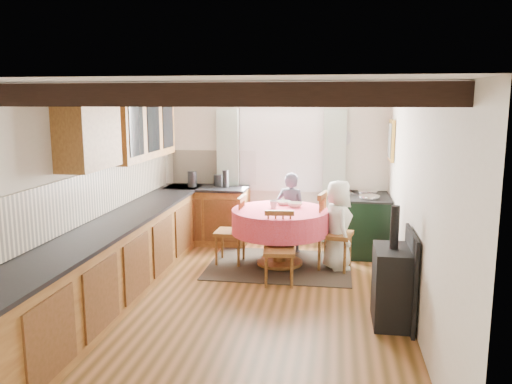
% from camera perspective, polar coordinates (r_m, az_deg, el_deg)
% --- Properties ---
extents(floor, '(3.60, 5.50, 0.00)m').
position_cam_1_polar(floor, '(5.96, -1.22, -12.30)').
color(floor, '#9E6536').
rests_on(floor, ground).
extents(ceiling, '(3.60, 5.50, 0.00)m').
position_cam_1_polar(ceiling, '(5.52, -1.32, 11.42)').
color(ceiling, white).
rests_on(ceiling, ground).
extents(wall_back, '(3.60, 0.00, 2.40)m').
position_cam_1_polar(wall_back, '(8.31, 2.09, 2.66)').
color(wall_back, silver).
rests_on(wall_back, ground).
extents(wall_front, '(3.60, 0.00, 2.40)m').
position_cam_1_polar(wall_front, '(3.05, -10.62, -10.65)').
color(wall_front, silver).
rests_on(wall_front, ground).
extents(wall_left, '(0.00, 5.50, 2.40)m').
position_cam_1_polar(wall_left, '(6.19, -17.89, -0.37)').
color(wall_left, silver).
rests_on(wall_left, ground).
extents(wall_right, '(0.00, 5.50, 2.40)m').
position_cam_1_polar(wall_right, '(5.59, 17.20, -1.41)').
color(wall_right, silver).
rests_on(wall_right, ground).
extents(beam_a, '(3.60, 0.16, 0.16)m').
position_cam_1_polar(beam_a, '(3.57, -7.13, 10.65)').
color(beam_a, black).
rests_on(beam_a, ceiling).
extents(beam_b, '(3.60, 0.16, 0.16)m').
position_cam_1_polar(beam_b, '(4.54, -3.60, 10.56)').
color(beam_b, black).
rests_on(beam_b, ceiling).
extents(beam_c, '(3.60, 0.16, 0.16)m').
position_cam_1_polar(beam_c, '(5.52, -1.31, 10.49)').
color(beam_c, black).
rests_on(beam_c, ceiling).
extents(beam_d, '(3.60, 0.16, 0.16)m').
position_cam_1_polar(beam_d, '(6.50, 0.28, 10.42)').
color(beam_d, black).
rests_on(beam_d, ceiling).
extents(beam_e, '(3.60, 0.16, 0.16)m').
position_cam_1_polar(beam_e, '(7.49, 1.45, 10.37)').
color(beam_e, black).
rests_on(beam_e, ceiling).
extents(splash_left, '(0.02, 4.50, 0.55)m').
position_cam_1_polar(splash_left, '(6.45, -16.54, 0.10)').
color(splash_left, beige).
rests_on(splash_left, wall_left).
extents(splash_back, '(1.40, 0.02, 0.55)m').
position_cam_1_polar(splash_back, '(8.46, -4.67, 2.77)').
color(splash_back, beige).
rests_on(splash_back, wall_back).
extents(base_cabinet_left, '(0.60, 5.30, 0.88)m').
position_cam_1_polar(base_cabinet_left, '(6.24, -15.04, -7.33)').
color(base_cabinet_left, '#A26E31').
rests_on(base_cabinet_left, floor).
extents(base_cabinet_back, '(1.30, 0.60, 0.88)m').
position_cam_1_polar(base_cabinet_back, '(8.34, -5.38, -2.65)').
color(base_cabinet_back, '#A26E31').
rests_on(base_cabinet_back, floor).
extents(worktop_left, '(0.64, 5.30, 0.04)m').
position_cam_1_polar(worktop_left, '(6.12, -15.06, -3.22)').
color(worktop_left, black).
rests_on(worktop_left, base_cabinet_left).
extents(worktop_back, '(1.30, 0.64, 0.04)m').
position_cam_1_polar(worktop_back, '(8.23, -5.47, 0.44)').
color(worktop_back, black).
rests_on(worktop_back, base_cabinet_back).
extents(wall_cabinet_glass, '(0.34, 1.80, 0.90)m').
position_cam_1_polar(wall_cabinet_glass, '(7.13, -12.64, 7.26)').
color(wall_cabinet_glass, '#A26E31').
rests_on(wall_cabinet_glass, wall_left).
extents(wall_cabinet_solid, '(0.34, 0.90, 0.70)m').
position_cam_1_polar(wall_cabinet_solid, '(5.77, -18.09, 5.90)').
color(wall_cabinet_solid, '#A26E31').
rests_on(wall_cabinet_solid, wall_left).
extents(window_frame, '(1.34, 0.03, 1.54)m').
position_cam_1_polar(window_frame, '(8.24, 2.79, 5.39)').
color(window_frame, white).
rests_on(window_frame, wall_back).
extents(window_pane, '(1.20, 0.01, 1.40)m').
position_cam_1_polar(window_pane, '(8.24, 2.80, 5.39)').
color(window_pane, white).
rests_on(window_pane, wall_back).
extents(curtain_left, '(0.35, 0.10, 2.10)m').
position_cam_1_polar(curtain_left, '(8.34, -3.12, 1.99)').
color(curtain_left, '#9F9F9F').
rests_on(curtain_left, wall_back).
extents(curtain_right, '(0.35, 0.10, 2.10)m').
position_cam_1_polar(curtain_right, '(8.16, 8.64, 1.71)').
color(curtain_right, '#9F9F9F').
rests_on(curtain_right, wall_back).
extents(curtain_rod, '(2.00, 0.03, 0.03)m').
position_cam_1_polar(curtain_rod, '(8.13, 2.76, 9.56)').
color(curtain_rod, black).
rests_on(curtain_rod, wall_back).
extents(wall_picture, '(0.04, 0.50, 0.60)m').
position_cam_1_polar(wall_picture, '(7.79, 14.81, 5.54)').
color(wall_picture, gold).
rests_on(wall_picture, wall_right).
extents(wall_plate, '(0.30, 0.02, 0.30)m').
position_cam_1_polar(wall_plate, '(8.17, 9.46, 5.93)').
color(wall_plate, silver).
rests_on(wall_plate, wall_back).
extents(rug, '(1.96, 1.53, 0.01)m').
position_cam_1_polar(rug, '(7.25, 2.65, -8.13)').
color(rug, '#342F25').
rests_on(rug, floor).
extents(dining_table, '(1.33, 1.33, 0.80)m').
position_cam_1_polar(dining_table, '(7.14, 2.67, -5.11)').
color(dining_table, '#E84F81').
rests_on(dining_table, floor).
extents(chair_near, '(0.44, 0.45, 0.91)m').
position_cam_1_polar(chair_near, '(6.43, 2.58, -6.31)').
color(chair_near, olive).
rests_on(chair_near, floor).
extents(chair_left, '(0.45, 0.43, 0.97)m').
position_cam_1_polar(chair_left, '(7.25, -2.90, -4.19)').
color(chair_left, olive).
rests_on(chair_left, floor).
extents(chair_right, '(0.55, 0.54, 1.05)m').
position_cam_1_polar(chair_right, '(7.05, 8.80, -4.35)').
color(chair_right, olive).
rests_on(chair_right, floor).
extents(aga_range, '(0.63, 0.97, 0.89)m').
position_cam_1_polar(aga_range, '(7.92, 12.27, -3.47)').
color(aga_range, black).
rests_on(aga_range, floor).
extents(cast_iron_stove, '(0.37, 0.62, 1.24)m').
position_cam_1_polar(cast_iron_stove, '(5.47, 14.95, -7.86)').
color(cast_iron_stove, black).
rests_on(cast_iron_stove, floor).
extents(child_far, '(0.50, 0.38, 1.22)m').
position_cam_1_polar(child_far, '(7.77, 3.89, -2.28)').
color(child_far, '#3E3F4D').
rests_on(child_far, floor).
extents(child_right, '(0.53, 0.68, 1.23)m').
position_cam_1_polar(child_right, '(7.05, 9.06, -3.65)').
color(child_right, white).
rests_on(child_right, floor).
extents(bowl_a, '(0.29, 0.29, 0.05)m').
position_cam_1_polar(bowl_a, '(7.38, 3.06, -1.20)').
color(bowl_a, silver).
rests_on(bowl_a, dining_table).
extents(bowl_b, '(0.25, 0.25, 0.06)m').
position_cam_1_polar(bowl_b, '(7.23, 4.35, -1.41)').
color(bowl_b, silver).
rests_on(bowl_b, dining_table).
extents(cup, '(0.11, 0.11, 0.10)m').
position_cam_1_polar(cup, '(7.14, 1.94, -1.38)').
color(cup, silver).
rests_on(cup, dining_table).
extents(canister_tall, '(0.14, 0.14, 0.25)m').
position_cam_1_polar(canister_tall, '(8.23, -7.09, 1.43)').
color(canister_tall, '#262628').
rests_on(canister_tall, worktop_back).
extents(canister_wide, '(0.17, 0.17, 0.18)m').
position_cam_1_polar(canister_wide, '(8.29, -4.15, 1.31)').
color(canister_wide, '#262628').
rests_on(canister_wide, worktop_back).
extents(canister_slim, '(0.10, 0.10, 0.27)m').
position_cam_1_polar(canister_slim, '(8.13, -3.41, 1.47)').
color(canister_slim, '#262628').
rests_on(canister_slim, worktop_back).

